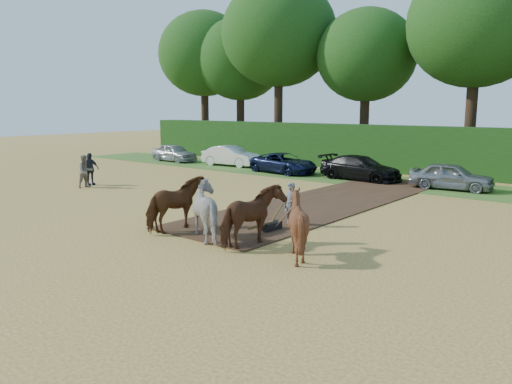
{
  "coord_description": "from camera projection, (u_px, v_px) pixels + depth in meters",
  "views": [
    {
      "loc": [
        12.88,
        -12.05,
        4.18
      ],
      "look_at": [
        2.55,
        0.47,
        1.4
      ],
      "focal_mm": 35.0,
      "sensor_mm": 36.0,
      "label": 1
    }
  ],
  "objects": [
    {
      "name": "hedgerow",
      "position": [
        405.0,
        149.0,
        31.77
      ],
      "size": [
        46.0,
        1.6,
        3.0
      ],
      "primitive_type": "cube",
      "color": "#14380F",
      "rests_on": "ground"
    },
    {
      "name": "treeline",
      "position": [
        406.0,
        36.0,
        33.99
      ],
      "size": [
        48.7,
        10.6,
        14.21
      ],
      "color": "#382616",
      "rests_on": "ground"
    },
    {
      "name": "ground",
      "position": [
        193.0,
        224.0,
        17.95
      ],
      "size": [
        120.0,
        120.0,
        0.0
      ],
      "primitive_type": "plane",
      "color": "gold",
      "rests_on": "ground"
    },
    {
      "name": "grass_verge",
      "position": [
        371.0,
        180.0,
        28.59
      ],
      "size": [
        50.0,
        5.0,
        0.03
      ],
      "primitive_type": "cube",
      "color": "#38601E",
      "rests_on": "ground"
    },
    {
      "name": "spectator_near",
      "position": [
        85.0,
        171.0,
        26.0
      ],
      "size": [
        0.71,
        0.88,
        1.71
      ],
      "primitive_type": "imported",
      "rotation": [
        0.0,
        0.0,
        1.5
      ],
      "color": "#A0917E",
      "rests_on": "ground"
    },
    {
      "name": "spectator_far",
      "position": [
        90.0,
        169.0,
        26.83
      ],
      "size": [
        0.52,
        1.06,
        1.74
      ],
      "primitive_type": "imported",
      "rotation": [
        0.0,
        0.0,
        1.48
      ],
      "color": "#242531",
      "rests_on": "ground"
    },
    {
      "name": "plough_team",
      "position": [
        234.0,
        213.0,
        15.42
      ],
      "size": [
        6.11,
        4.41,
        1.86
      ],
      "color": "#5B2E16",
      "rests_on": "ground"
    },
    {
      "name": "parked_cars",
      "position": [
        379.0,
        170.0,
        28.02
      ],
      "size": [
        36.57,
        3.61,
        1.45
      ],
      "color": "#A9AAB0",
      "rests_on": "ground"
    },
    {
      "name": "earth_strip",
      "position": [
        330.0,
        201.0,
        22.33
      ],
      "size": [
        4.5,
        17.0,
        0.05
      ],
      "primitive_type": "cube",
      "color": "#472D1C",
      "rests_on": "ground"
    }
  ]
}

